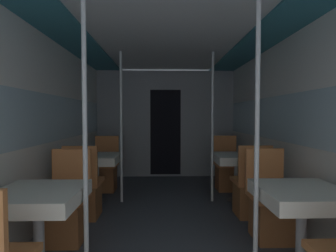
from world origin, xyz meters
name	(u,v)px	position (x,y,z in m)	size (l,w,h in m)	color
wall_left	(45,129)	(-1.47, 1.94, 1.14)	(0.05, 6.69, 2.24)	silver
wall_right	(289,128)	(1.47, 1.94, 1.14)	(0.05, 6.69, 2.24)	silver
ceiling_panel	(168,32)	(0.00, 1.94, 2.28)	(2.94, 6.69, 0.07)	silver
bulkhead_far	(165,124)	(0.00, 4.35, 1.11)	(2.88, 0.09, 2.24)	gray
dining_table_left_0	(38,201)	(-1.05, 0.86, 0.62)	(0.67, 0.67, 0.71)	#4C4C51
chair_left_far_0	(67,213)	(-1.05, 1.47, 0.30)	(0.41, 0.41, 0.93)	#9C5B31
support_pole_left_0	(85,138)	(-0.68, 0.86, 1.12)	(0.04, 0.04, 2.24)	silver
dining_table_left_1	(96,161)	(-1.05, 2.69, 0.62)	(0.67, 0.67, 0.71)	#4C4C51
chair_left_near_1	(84,195)	(-1.05, 2.08, 0.30)	(0.41, 0.41, 0.93)	#9C5B31
chair_left_far_1	(105,173)	(-1.05, 3.30, 0.30)	(0.41, 0.41, 0.93)	#9C5B31
support_pole_left_1	(121,127)	(-0.68, 2.69, 1.12)	(0.04, 0.04, 2.24)	silver
dining_table_right_0	(302,199)	(1.05, 0.86, 0.62)	(0.67, 0.67, 0.71)	#4C4C51
chair_right_far_0	(270,211)	(1.05, 1.47, 0.30)	(0.41, 0.41, 0.93)	#9C5B31
support_pole_right_0	(257,137)	(0.68, 0.86, 1.12)	(0.04, 0.04, 2.24)	silver
dining_table_right_1	(237,160)	(1.05, 2.69, 0.62)	(0.67, 0.67, 0.71)	#4C4C51
chair_right_near_1	(250,193)	(1.05, 2.08, 0.30)	(0.41, 0.41, 0.93)	#9C5B31
chair_right_far_1	(227,173)	(1.05, 3.30, 0.30)	(0.41, 0.41, 0.93)	#9C5B31
support_pole_right_1	(212,127)	(0.68, 2.69, 1.12)	(0.04, 0.04, 2.24)	silver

